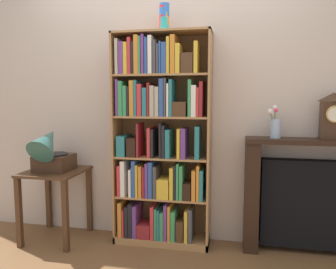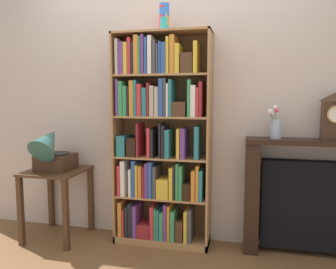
{
  "view_description": "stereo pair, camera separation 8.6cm",
  "coord_description": "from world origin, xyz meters",
  "px_view_note": "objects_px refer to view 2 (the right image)",
  "views": [
    {
      "loc": [
        0.63,
        -2.66,
        1.31
      ],
      "look_at": [
        0.05,
        0.15,
        0.99
      ],
      "focal_mm": 35.29,
      "sensor_mm": 36.0,
      "label": 1
    },
    {
      "loc": [
        0.72,
        -2.64,
        1.31
      ],
      "look_at": [
        0.05,
        0.15,
        0.99
      ],
      "focal_mm": 35.29,
      "sensor_mm": 36.0,
      "label": 2
    }
  ],
  "objects_px": {
    "mantel_clock": "(334,116)",
    "flower_vase": "(275,126)",
    "gramophone": "(52,150)",
    "fireplace_mantel": "(318,199)",
    "side_table_left": "(57,186)",
    "bookshelf": "(159,144)",
    "cup_stack": "(164,17)"
  },
  "relations": [
    {
      "from": "gramophone",
      "to": "fireplace_mantel",
      "type": "bearing_deg",
      "value": 5.67
    },
    {
      "from": "cup_stack",
      "to": "mantel_clock",
      "type": "distance_m",
      "value": 1.59
    },
    {
      "from": "bookshelf",
      "to": "cup_stack",
      "type": "distance_m",
      "value": 1.08
    },
    {
      "from": "gramophone",
      "to": "fireplace_mantel",
      "type": "relative_size",
      "value": 0.39
    },
    {
      "from": "mantel_clock",
      "to": "side_table_left",
      "type": "bearing_deg",
      "value": -176.58
    },
    {
      "from": "fireplace_mantel",
      "to": "mantel_clock",
      "type": "height_order",
      "value": "mantel_clock"
    },
    {
      "from": "cup_stack",
      "to": "side_table_left",
      "type": "height_order",
      "value": "cup_stack"
    },
    {
      "from": "side_table_left",
      "to": "mantel_clock",
      "type": "bearing_deg",
      "value": 3.42
    },
    {
      "from": "mantel_clock",
      "to": "flower_vase",
      "type": "bearing_deg",
      "value": 179.63
    },
    {
      "from": "bookshelf",
      "to": "mantel_clock",
      "type": "xyz_separation_m",
      "value": [
        1.41,
        0.03,
        0.26
      ]
    },
    {
      "from": "bookshelf",
      "to": "fireplace_mantel",
      "type": "relative_size",
      "value": 1.59
    },
    {
      "from": "bookshelf",
      "to": "flower_vase",
      "type": "distance_m",
      "value": 0.99
    },
    {
      "from": "fireplace_mantel",
      "to": "flower_vase",
      "type": "height_order",
      "value": "flower_vase"
    },
    {
      "from": "flower_vase",
      "to": "cup_stack",
      "type": "bearing_deg",
      "value": -176.51
    },
    {
      "from": "cup_stack",
      "to": "side_table_left",
      "type": "xyz_separation_m",
      "value": [
        -1.01,
        -0.09,
        -1.49
      ]
    },
    {
      "from": "gramophone",
      "to": "flower_vase",
      "type": "bearing_deg",
      "value": 6.09
    },
    {
      "from": "side_table_left",
      "to": "gramophone",
      "type": "bearing_deg",
      "value": -90.0
    },
    {
      "from": "fireplace_mantel",
      "to": "flower_vase",
      "type": "xyz_separation_m",
      "value": [
        -0.35,
        -0.02,
        0.6
      ]
    },
    {
      "from": "fireplace_mantel",
      "to": "mantel_clock",
      "type": "xyz_separation_m",
      "value": [
        0.08,
        -0.02,
        0.68
      ]
    },
    {
      "from": "side_table_left",
      "to": "gramophone",
      "type": "height_order",
      "value": "gramophone"
    },
    {
      "from": "side_table_left",
      "to": "gramophone",
      "type": "relative_size",
      "value": 1.41
    },
    {
      "from": "gramophone",
      "to": "mantel_clock",
      "type": "bearing_deg",
      "value": 4.91
    },
    {
      "from": "side_table_left",
      "to": "fireplace_mantel",
      "type": "bearing_deg",
      "value": 4.13
    },
    {
      "from": "gramophone",
      "to": "mantel_clock",
      "type": "relative_size",
      "value": 1.23
    },
    {
      "from": "cup_stack",
      "to": "fireplace_mantel",
      "type": "xyz_separation_m",
      "value": [
        1.28,
        0.08,
        -1.5
      ]
    },
    {
      "from": "gramophone",
      "to": "fireplace_mantel",
      "type": "height_order",
      "value": "gramophone"
    },
    {
      "from": "bookshelf",
      "to": "gramophone",
      "type": "distance_m",
      "value": 0.97
    },
    {
      "from": "side_table_left",
      "to": "flower_vase",
      "type": "height_order",
      "value": "flower_vase"
    },
    {
      "from": "fireplace_mantel",
      "to": "flower_vase",
      "type": "relative_size",
      "value": 4.29
    },
    {
      "from": "side_table_left",
      "to": "flower_vase",
      "type": "xyz_separation_m",
      "value": [
        1.93,
        0.14,
        0.59
      ]
    },
    {
      "from": "mantel_clock",
      "to": "flower_vase",
      "type": "relative_size",
      "value": 1.37
    },
    {
      "from": "gramophone",
      "to": "flower_vase",
      "type": "xyz_separation_m",
      "value": [
        1.93,
        0.21,
        0.24
      ]
    }
  ]
}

